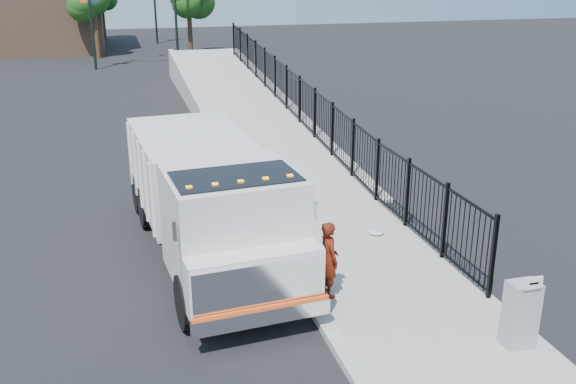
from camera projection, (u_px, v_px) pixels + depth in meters
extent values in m
plane|color=black|center=(296.00, 280.00, 14.22)|extent=(120.00, 120.00, 0.00)
cube|color=#9E998E|center=(416.00, 311.00, 12.86)|extent=(3.55, 12.00, 0.12)
cube|color=#ADAAA3|center=(325.00, 323.00, 12.38)|extent=(0.30, 12.00, 0.16)
cube|color=#9E998E|center=(245.00, 117.00, 29.28)|extent=(3.95, 24.06, 3.19)
cube|color=black|center=(299.00, 115.00, 25.70)|extent=(0.10, 28.00, 1.80)
cube|color=black|center=(207.00, 228.00, 15.47)|extent=(1.70, 7.46, 0.24)
cube|color=silver|center=(233.00, 224.00, 12.89)|extent=(2.75, 2.60, 2.17)
cube|color=silver|center=(254.00, 278.00, 11.87)|extent=(2.61, 0.97, 1.09)
cube|color=silver|center=(260.00, 287.00, 11.51)|extent=(2.50, 0.30, 0.92)
cube|color=silver|center=(262.00, 316.00, 11.62)|extent=(2.62, 0.41, 0.30)
cube|color=#E74D16|center=(262.00, 308.00, 11.57)|extent=(2.60, 0.27, 0.07)
cube|color=black|center=(236.00, 198.00, 12.43)|extent=(2.50, 1.61, 0.92)
cube|color=silver|center=(192.00, 169.00, 16.35)|extent=(2.98, 4.77, 1.85)
cube|color=silver|center=(174.00, 231.00, 11.32)|extent=(0.07, 0.07, 0.38)
cube|color=silver|center=(317.00, 212.00, 12.20)|extent=(0.07, 0.07, 0.38)
cube|color=orange|center=(189.00, 188.00, 11.62)|extent=(0.12, 0.10, 0.07)
cube|color=orange|center=(215.00, 185.00, 11.78)|extent=(0.12, 0.10, 0.07)
cube|color=orange|center=(241.00, 182.00, 11.94)|extent=(0.12, 0.10, 0.07)
cube|color=orange|center=(266.00, 179.00, 12.10)|extent=(0.12, 0.10, 0.07)
cube|color=orange|center=(290.00, 176.00, 12.25)|extent=(0.12, 0.10, 0.07)
cylinder|color=black|center=(188.00, 302.00, 12.23)|extent=(0.44, 1.11, 1.09)
cylinder|color=black|center=(299.00, 282.00, 12.97)|extent=(0.44, 1.11, 1.09)
cylinder|color=black|center=(147.00, 207.00, 16.94)|extent=(0.44, 1.11, 1.09)
cylinder|color=black|center=(230.00, 197.00, 17.68)|extent=(0.44, 1.11, 1.09)
cylinder|color=black|center=(140.00, 193.00, 18.00)|extent=(0.44, 1.11, 1.09)
cylinder|color=black|center=(220.00, 184.00, 18.74)|extent=(0.44, 1.11, 1.09)
imported|color=#57170A|center=(329.00, 259.00, 13.10)|extent=(0.44, 0.62, 1.63)
cube|color=gray|center=(520.00, 314.00, 11.41)|extent=(0.55, 0.40, 1.25)
cube|color=white|center=(533.00, 283.00, 10.96)|extent=(0.35, 0.04, 0.22)
ellipsoid|color=silver|center=(376.00, 232.00, 16.34)|extent=(0.41, 0.41, 0.10)
cylinder|color=black|center=(90.00, 7.00, 40.96)|extent=(0.18, 0.18, 8.00)
cylinder|color=black|center=(175.00, 3.00, 44.96)|extent=(0.18, 0.18, 8.00)
cylinder|color=#382314|center=(97.00, 36.00, 46.76)|extent=(0.36, 0.36, 3.20)
sphere|color=#194714|center=(94.00, 2.00, 45.95)|extent=(2.49, 2.49, 2.49)
cylinder|color=#382314|center=(190.00, 33.00, 48.93)|extent=(0.36, 0.36, 3.20)
sphere|color=#194714|center=(188.00, 0.00, 48.12)|extent=(2.33, 2.33, 2.33)
cylinder|color=#382314|center=(103.00, 22.00, 58.05)|extent=(0.36, 0.36, 3.20)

